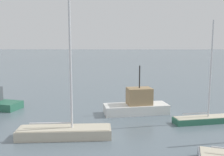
{
  "coord_description": "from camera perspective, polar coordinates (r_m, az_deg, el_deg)",
  "views": [
    {
      "loc": [
        0.86,
        -9.23,
        6.29
      ],
      "look_at": [
        0.0,
        15.64,
        2.8
      ],
      "focal_mm": 38.57,
      "sensor_mm": 36.0,
      "label": 1
    }
  ],
  "objects": [
    {
      "name": "sailboat_1",
      "position": [
        21.01,
        20.91,
        -8.83
      ],
      "size": [
        5.09,
        2.21,
        8.15
      ],
      "rotation": [
        0.0,
        0.0,
        0.22
      ],
      "color": "#2D6B51",
      "rests_on": "ground_plane"
    },
    {
      "name": "sailboat_2",
      "position": [
        16.99,
        -11.14,
        -11.94
      ],
      "size": [
        6.42,
        2.17,
        11.37
      ],
      "rotation": [
        0.0,
        0.0,
        0.09
      ],
      "color": "#BCB29E",
      "rests_on": "ground_plane"
    },
    {
      "name": "fishing_boat_0",
      "position": [
        22.24,
        5.97,
        -6.27
      ],
      "size": [
        6.12,
        3.18,
        4.41
      ],
      "rotation": [
        0.0,
        0.0,
        0.21
      ],
      "color": "white",
      "rests_on": "ground_plane"
    }
  ]
}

